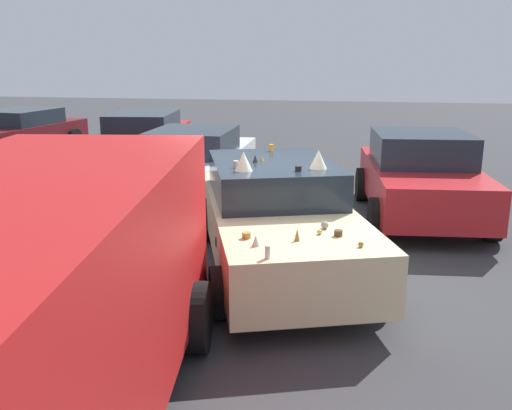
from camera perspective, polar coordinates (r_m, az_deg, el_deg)
ground_plane at (r=7.87m, az=2.16°, el=-6.44°), size 60.00×60.00×0.00m
art_car_decorated at (r=7.71m, az=2.10°, el=-1.13°), size 4.89×3.15×1.69m
parked_van_row_back_center at (r=4.34m, az=-23.72°, el=-9.78°), size 5.31×2.86×2.03m
parked_sedan_behind_right at (r=11.69m, az=-5.96°, el=4.32°), size 4.16×1.98×1.46m
parked_sedan_behind_left at (r=15.63m, az=-11.29°, el=6.78°), size 4.66×2.43×1.39m
parked_sedan_near_left at (r=10.51m, az=16.40°, el=2.78°), size 4.09×2.32×1.54m
parked_sedan_near_right at (r=18.11m, az=-22.81°, el=6.88°), size 4.54×2.38×1.33m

